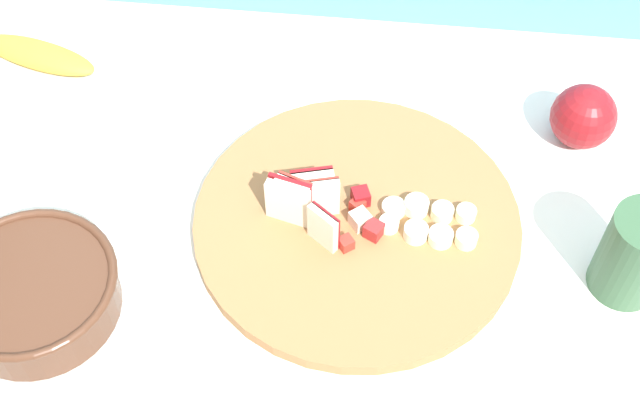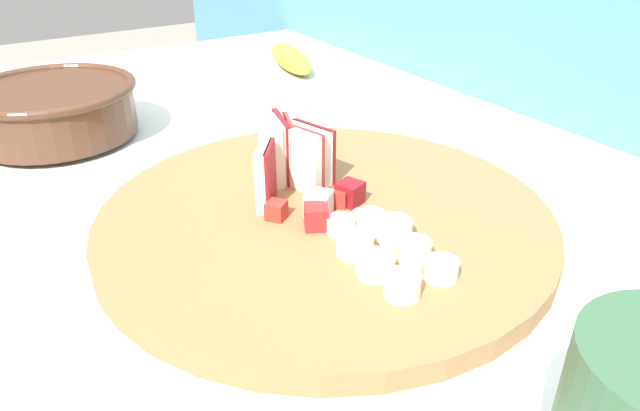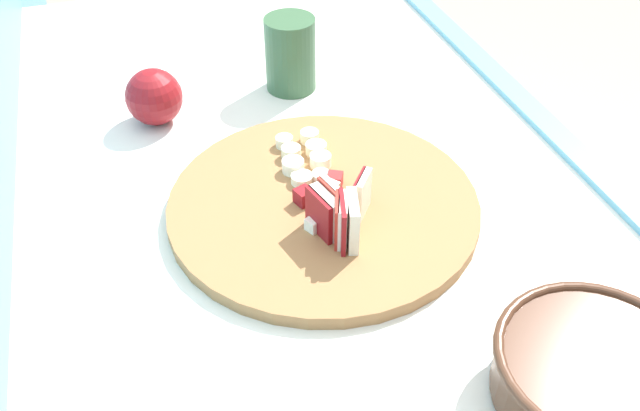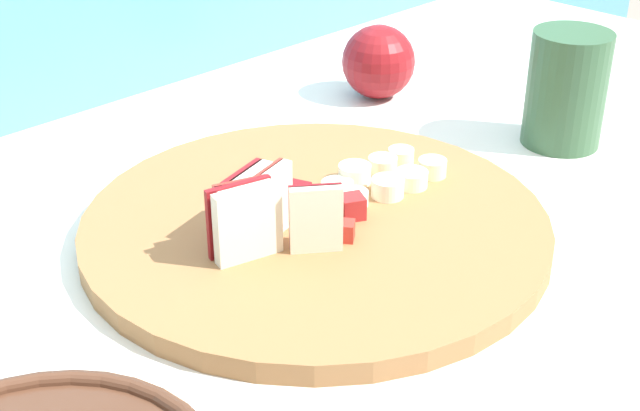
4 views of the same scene
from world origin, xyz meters
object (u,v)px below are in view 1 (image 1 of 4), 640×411
(apple_wedge_fan, at_px, (303,199))
(apple_dice_pile, at_px, (354,213))
(cutting_board, at_px, (354,222))
(banana_peel, at_px, (37,55))
(banana_slice_rows, at_px, (427,222))
(ceramic_bowl, at_px, (31,293))
(whole_apple, at_px, (581,116))
(small_jar, at_px, (633,254))

(apple_wedge_fan, bearing_deg, apple_dice_pile, -0.52)
(cutting_board, relative_size, banana_peel, 2.21)
(apple_dice_pile, bearing_deg, banana_slice_rows, -0.89)
(ceramic_bowl, bearing_deg, banana_slice_rows, 19.59)
(banana_slice_rows, bearing_deg, banana_peel, 156.81)
(whole_apple, bearing_deg, apple_dice_pile, -147.72)
(small_jar, xyz_separation_m, whole_apple, (-0.03, 0.20, -0.02))
(ceramic_bowl, xyz_separation_m, banana_peel, (-0.12, 0.36, -0.02))
(small_jar, distance_m, whole_apple, 0.21)
(apple_wedge_fan, relative_size, whole_apple, 1.09)
(apple_wedge_fan, xyz_separation_m, ceramic_bowl, (-0.26, -0.14, -0.01))
(ceramic_bowl, bearing_deg, whole_apple, 27.95)
(apple_dice_pile, xyz_separation_m, whole_apple, (0.26, 0.16, 0.01))
(banana_slice_rows, bearing_deg, whole_apple, 42.85)
(banana_slice_rows, relative_size, banana_peel, 0.65)
(apple_wedge_fan, bearing_deg, cutting_board, -0.65)
(cutting_board, relative_size, whole_apple, 4.68)
(apple_dice_pile, bearing_deg, small_jar, -8.24)
(cutting_board, bearing_deg, apple_dice_pile, 170.85)
(cutting_board, height_order, whole_apple, whole_apple)
(cutting_board, xyz_separation_m, apple_wedge_fan, (-0.06, 0.00, 0.04))
(banana_peel, bearing_deg, whole_apple, -4.76)
(banana_slice_rows, xyz_separation_m, whole_apple, (0.18, 0.16, 0.02))
(apple_dice_pile, bearing_deg, whole_apple, 32.28)
(small_jar, bearing_deg, apple_dice_pile, 171.76)
(banana_peel, bearing_deg, banana_slice_rows, -23.19)
(banana_slice_rows, distance_m, small_jar, 0.22)
(cutting_board, height_order, ceramic_bowl, ceramic_bowl)
(apple_wedge_fan, bearing_deg, small_jar, -7.00)
(banana_slice_rows, bearing_deg, apple_wedge_fan, 179.26)
(cutting_board, distance_m, banana_slice_rows, 0.08)
(cutting_board, relative_size, small_jar, 3.34)
(cutting_board, distance_m, small_jar, 0.30)
(banana_slice_rows, height_order, whole_apple, whole_apple)
(banana_slice_rows, bearing_deg, apple_dice_pile, 179.11)
(banana_slice_rows, relative_size, small_jar, 0.98)
(cutting_board, bearing_deg, banana_slice_rows, -0.80)
(cutting_board, bearing_deg, small_jar, -8.24)
(apple_wedge_fan, xyz_separation_m, small_jar, (0.35, -0.04, 0.01))
(apple_wedge_fan, relative_size, banana_slice_rows, 0.79)
(small_jar, bearing_deg, apple_wedge_fan, 173.00)
(ceramic_bowl, height_order, small_jar, small_jar)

